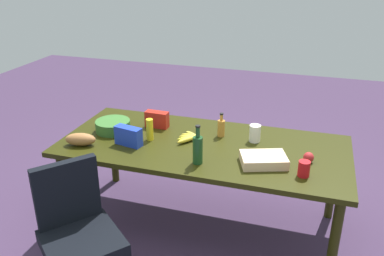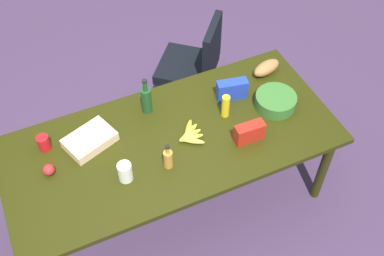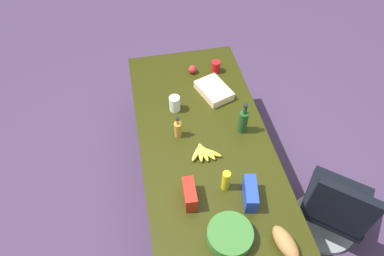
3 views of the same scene
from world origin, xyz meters
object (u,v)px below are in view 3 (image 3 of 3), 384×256
salad_bowl (230,235)px  dressing_bottle (178,129)px  sheet_cake (214,90)px  apple_red (193,69)px  chip_bag_red (190,194)px  red_solo_cup (216,67)px  mayo_jar (175,104)px  bread_loaf (285,243)px  mustard_bottle (226,181)px  wine_bottle (243,121)px  conference_table (205,146)px  office_chair (333,211)px  chip_bag_blue (250,194)px  banana_bunch (204,152)px

salad_bowl → dressing_bottle: bearing=-169.0°
sheet_cake → apple_red: (-0.31, -0.13, 0.00)m
salad_bowl → apple_red: 1.61m
chip_bag_red → dressing_bottle: size_ratio=0.99×
red_solo_cup → mayo_jar: size_ratio=0.80×
chip_bag_red → mayo_jar: size_ratio=1.45×
salad_bowl → bread_loaf: (0.11, 0.33, 0.00)m
mustard_bottle → wine_bottle: (-0.48, 0.27, 0.02)m
salad_bowl → wine_bottle: bearing=158.5°
red_solo_cup → bread_loaf: red_solo_cup is taller
chip_bag_red → wine_bottle: bearing=134.8°
conference_table → wine_bottle: (-0.05, 0.32, 0.18)m
salad_bowl → bread_loaf: bread_loaf is taller
bread_loaf → red_solo_cup: bearing=-179.1°
dressing_bottle → bread_loaf: dressing_bottle is taller
conference_table → office_chair: office_chair is taller
mustard_bottle → salad_bowl: size_ratio=0.61×
bread_loaf → wine_bottle: bearing=179.5°
chip_bag_red → chip_bag_blue: (0.08, 0.40, 0.01)m
conference_table → banana_bunch: size_ratio=9.11×
salad_bowl → chip_bag_blue: size_ratio=1.33×
mustard_bottle → mayo_jar: mustard_bottle is taller
office_chair → red_solo_cup: bearing=-154.5°
wine_bottle → dressing_bottle: size_ratio=1.46×
banana_bunch → chip_bag_blue: chip_bag_blue is taller
dressing_bottle → apple_red: bearing=160.1°
salad_bowl → apple_red: bearing=177.1°
conference_table → wine_bottle: bearing=98.9°
chip_bag_red → chip_bag_blue: 0.41m
salad_bowl → mayo_jar: mayo_jar is taller
mustard_bottle → apple_red: mustard_bottle is taller
dressing_bottle → mustard_bottle: bearing=24.6°
banana_bunch → red_solo_cup: size_ratio=2.26×
office_chair → apple_red: bearing=-148.0°
conference_table → apple_red: bearing=175.5°
salad_bowl → banana_bunch: bearing=-178.6°
conference_table → bread_loaf: bread_loaf is taller
conference_table → bread_loaf: 0.97m
chip_bag_blue → apple_red: (-1.37, -0.12, -0.04)m
salad_bowl → mayo_jar: (-1.18, -0.16, 0.02)m
office_chair → chip_bag_red: (-0.11, -1.15, 0.48)m
salad_bowl → red_solo_cup: bearing=169.4°
sheet_cake → red_solo_cup: (-0.28, 0.09, 0.02)m
salad_bowl → chip_bag_red: 0.38m
mayo_jar → wine_bottle: bearing=55.9°
mustard_bottle → chip_bag_red: mustard_bottle is taller
sheet_cake → chip_bag_blue: size_ratio=1.45×
mayo_jar → bread_loaf: (1.29, 0.48, -0.02)m
office_chair → sheet_cake: size_ratio=2.80×
banana_bunch → sheet_cake: 0.67m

